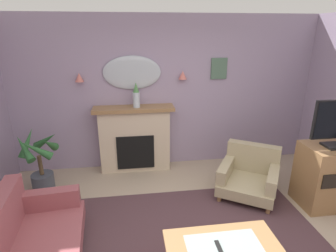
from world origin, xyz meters
TOP-DOWN VIEW (x-y plane):
  - wall_back at (0.00, 2.49)m, footprint 6.28×0.10m
  - patterned_rug at (0.00, 0.20)m, footprint 3.20×2.40m
  - fireplace at (-0.59, 2.26)m, footprint 1.36×0.36m
  - mantel_vase_right at (-0.54, 2.24)m, footprint 0.12×0.12m
  - wall_mirror at (-0.59, 2.41)m, footprint 0.96×0.06m
  - wall_sconce_left at (-1.44, 2.36)m, footprint 0.14×0.14m
  - wall_sconce_right at (0.26, 2.36)m, footprint 0.14×0.14m
  - framed_picture at (0.91, 2.42)m, footprint 0.28×0.03m
  - coffee_table at (0.18, -0.24)m, footprint 1.10×0.60m
  - tv_remote at (0.12, -0.27)m, footprint 0.04×0.16m
  - armchair_in_corner at (1.11, 1.25)m, footprint 1.12×1.12m
  - tv_cabinet at (2.09, 0.82)m, footprint 0.80×0.57m
  - potted_plant_tall_palm at (-2.04, 1.73)m, footprint 0.64×0.65m

SIDE VIEW (x-z plane):
  - patterned_rug at x=0.00m, z-range 0.00..0.01m
  - armchair_in_corner at x=1.11m, z-range -0.05..0.66m
  - coffee_table at x=0.18m, z-range 0.16..0.61m
  - tv_cabinet at x=2.09m, z-range 0.00..0.90m
  - tv_remote at x=0.12m, z-range 0.44..0.46m
  - potted_plant_tall_palm at x=-2.04m, z-range -0.02..0.98m
  - fireplace at x=-0.59m, z-range -0.01..1.15m
  - wall_back at x=0.00m, z-range 0.00..2.65m
  - mantel_vase_right at x=-0.54m, z-range 1.15..1.56m
  - wall_sconce_left at x=-1.44m, z-range 1.59..1.73m
  - wall_sconce_right at x=0.26m, z-range 1.59..1.73m
  - wall_mirror at x=-0.59m, z-range 1.43..1.99m
  - framed_picture at x=0.91m, z-range 1.57..1.93m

